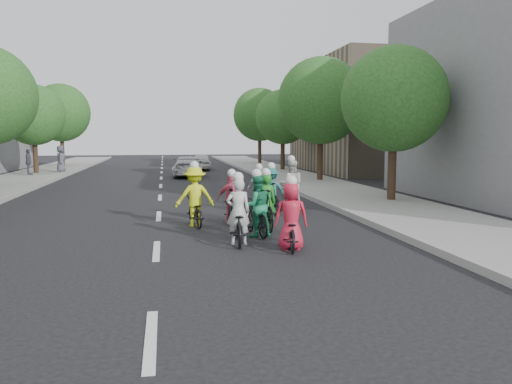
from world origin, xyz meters
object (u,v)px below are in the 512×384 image
object	(u,v)px
spectator_1	(28,162)
cyclist_0	(238,220)
spectator_2	(61,159)
cyclist_7	(271,194)
follow_car_lead	(188,167)
cyclist_8	(259,192)
cyclist_5	(265,207)
follow_car_trail	(201,162)
cyclist_3	(232,202)
cyclist_1	(256,211)
cyclist_6	(291,190)
cyclist_4	(290,224)
cyclist_2	(195,202)

from	to	relation	value
spectator_1	cyclist_0	bearing A→B (deg)	-163.21
cyclist_0	spectator_2	world-z (taller)	spectator_2
cyclist_7	follow_car_lead	size ratio (longest dim) A/B	0.41
cyclist_8	spectator_1	distance (m)	19.65
spectator_1	cyclist_8	bearing A→B (deg)	-151.44
cyclist_5	spectator_1	size ratio (longest dim) A/B	1.17
cyclist_5	follow_car_trail	size ratio (longest dim) A/B	0.52
cyclist_3	cyclist_5	xyz separation A→B (m)	(0.77, -1.31, 0.03)
follow_car_lead	follow_car_trail	bearing A→B (deg)	-98.14
follow_car_trail	cyclist_1	bearing A→B (deg)	94.03
cyclist_6	spectator_1	size ratio (longest dim) A/B	1.17
cyclist_3	cyclist_4	world-z (taller)	cyclist_4
follow_car_lead	spectator_1	size ratio (longest dim) A/B	2.74
cyclist_0	follow_car_trail	size ratio (longest dim) A/B	0.53
cyclist_8	cyclist_5	bearing A→B (deg)	89.79
spectator_1	cyclist_1	bearing A→B (deg)	-161.08
spectator_1	spectator_2	world-z (taller)	spectator_2
cyclist_0	cyclist_6	bearing A→B (deg)	-111.26
cyclist_5	cyclist_6	bearing A→B (deg)	-115.33
cyclist_0	spectator_2	size ratio (longest dim) A/B	1.07
cyclist_7	cyclist_8	size ratio (longest dim) A/B	1.05
follow_car_trail	spectator_2	size ratio (longest dim) A/B	2.03
cyclist_3	cyclist_8	size ratio (longest dim) A/B	1.04
cyclist_4	cyclist_6	world-z (taller)	cyclist_6
cyclist_8	spectator_2	xyz separation A→B (m)	(-10.29, 18.14, 0.51)
cyclist_7	spectator_2	bearing A→B (deg)	-66.62
cyclist_8	follow_car_lead	xyz separation A→B (m)	(-1.89, 14.40, 0.10)
cyclist_0	cyclist_5	distance (m)	1.93
cyclist_6	spectator_2	world-z (taller)	spectator_2
cyclist_1	cyclist_3	distance (m)	2.20
follow_car_trail	cyclist_3	bearing A→B (deg)	93.08
cyclist_4	spectator_2	distance (m)	26.76
cyclist_7	cyclist_8	world-z (taller)	cyclist_7
cyclist_5	follow_car_trail	distance (m)	24.99
follow_car_trail	cyclist_0	bearing A→B (deg)	92.78
cyclist_0	follow_car_trail	bearing A→B (deg)	-86.79
follow_car_lead	cyclist_7	bearing A→B (deg)	100.95
cyclist_8	spectator_1	size ratio (longest dim) A/B	1.06
cyclist_3	cyclist_5	distance (m)	1.52
cyclist_7	cyclist_5	bearing A→B (deg)	70.40
cyclist_1	cyclist_8	xyz separation A→B (m)	(1.04, 5.18, -0.11)
cyclist_2	cyclist_7	world-z (taller)	cyclist_2
follow_car_trail	follow_car_lead	bearing A→B (deg)	83.15
cyclist_0	spectator_2	xyz separation A→B (m)	(-8.65, 24.10, 0.48)
cyclist_3	spectator_2	xyz separation A→B (m)	(-8.89, 21.14, 0.45)
cyclist_1	follow_car_lead	size ratio (longest dim) A/B	0.39
cyclist_3	follow_car_lead	bearing A→B (deg)	-78.05
cyclist_8	cyclist_7	bearing A→B (deg)	102.11
cyclist_2	cyclist_7	xyz separation A→B (m)	(2.63, 1.84, -0.03)
cyclist_7	spectator_1	size ratio (longest dim) A/B	1.11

